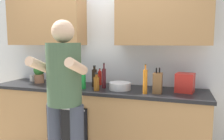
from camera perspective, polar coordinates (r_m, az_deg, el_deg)
name	(u,v)px	position (r m, az deg, el deg)	size (l,w,h in m)	color
back_wall_unit	(102,42)	(3.10, -2.55, 7.33)	(4.00, 0.38, 2.50)	silver
counter	(96,120)	(3.02, -4.31, -12.85)	(2.84, 0.67, 0.90)	#A37547
person_standing	(64,91)	(2.23, -12.32, -5.35)	(0.49, 0.45, 1.70)	#383D4C
bottle_soda	(83,81)	(2.80, -7.46, -2.93)	(0.06, 0.06, 0.23)	#198C33
bottle_soy	(94,78)	(2.92, -4.60, -1.97)	(0.07, 0.07, 0.28)	black
bottle_water	(58,77)	(3.10, -13.86, -1.71)	(0.07, 0.07, 0.29)	silver
bottle_wine	(104,78)	(2.82, -2.11, -2.06)	(0.05, 0.05, 0.33)	#471419
bottle_syrup	(96,83)	(2.67, -4.07, -3.45)	(0.07, 0.07, 0.22)	#8C4C14
bottle_juice	(145,81)	(2.53, 8.64, -2.95)	(0.05, 0.05, 0.34)	orange
bottle_hotsauce	(100,78)	(3.04, -3.11, -2.05)	(0.05, 0.05, 0.23)	red
cup_coffee	(32,78)	(3.55, -20.10, -2.00)	(0.07, 0.07, 0.09)	white
mixing_bowl	(120,86)	(2.75, 2.07, -4.18)	(0.28, 0.28, 0.09)	silver
knife_block	(158,83)	(2.59, 11.81, -3.31)	(0.10, 0.14, 0.30)	brown
potted_herb	(39,73)	(3.36, -18.48, -0.86)	(0.15, 0.15, 0.26)	#9E6647
grocery_bag_crisps	(185,83)	(2.73, 18.48, -3.15)	(0.20, 0.20, 0.22)	red
grocery_bag_produce	(73,78)	(2.96, -10.15, -2.09)	(0.18, 0.20, 0.23)	silver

